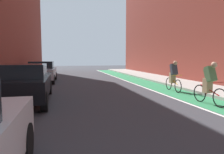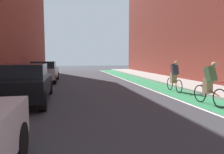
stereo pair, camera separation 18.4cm
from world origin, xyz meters
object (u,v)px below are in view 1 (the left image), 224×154
cyclist_trailing (209,82)px  cyclist_far (173,75)px  parked_sedan_black (24,83)px  parked_sedan_silver (42,72)px

cyclist_trailing → cyclist_far: (0.31, 3.15, -0.00)m
parked_sedan_black → cyclist_far: cyclist_far is taller
parked_sedan_black → cyclist_trailing: cyclist_trailing is taller
parked_sedan_silver → cyclist_far: 9.30m
parked_sedan_silver → cyclist_far: cyclist_far is taller
parked_sedan_silver → parked_sedan_black: bearing=-90.0°
cyclist_far → parked_sedan_silver: bearing=140.8°
parked_sedan_silver → cyclist_far: bearing=-39.2°
parked_sedan_black → parked_sedan_silver: same height
parked_sedan_black → cyclist_trailing: size_ratio=2.57×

